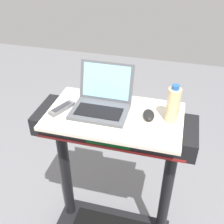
% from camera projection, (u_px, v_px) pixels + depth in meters
% --- Properties ---
extents(desk_board, '(0.74, 0.43, 0.02)m').
position_uv_depth(desk_board, '(114.00, 116.00, 1.50)').
color(desk_board, beige).
rests_on(desk_board, treadmill_base).
extents(laptop, '(0.31, 0.28, 0.23)m').
position_uv_depth(laptop, '(102.00, 101.00, 1.52)').
color(laptop, '#515459').
rests_on(laptop, desk_board).
extents(computer_mouse, '(0.08, 0.11, 0.03)m').
position_uv_depth(computer_mouse, '(149.00, 115.00, 1.46)').
color(computer_mouse, black).
rests_on(computer_mouse, desk_board).
extents(water_bottle, '(0.07, 0.07, 0.21)m').
position_uv_depth(water_bottle, '(173.00, 105.00, 1.39)').
color(water_bottle, beige).
rests_on(water_bottle, desk_board).
extents(tv_remote, '(0.11, 0.16, 0.02)m').
position_uv_depth(tv_remote, '(62.00, 108.00, 1.52)').
color(tv_remote, slate).
rests_on(tv_remote, desk_board).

